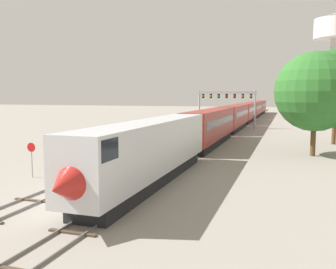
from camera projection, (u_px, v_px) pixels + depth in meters
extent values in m
plane|color=gray|center=(97.00, 198.00, 24.04)|extent=(400.00, 400.00, 0.00)
cube|color=slate|center=(237.00, 126.00, 80.32)|extent=(0.07, 200.00, 0.16)
cube|color=slate|center=(244.00, 126.00, 79.87)|extent=(0.07, 200.00, 0.16)
cube|color=#473828|center=(72.00, 233.00, 17.75)|extent=(2.60, 0.24, 0.10)
cube|color=#473828|center=(110.00, 209.00, 21.53)|extent=(2.60, 0.24, 0.10)
cube|color=#473828|center=(137.00, 192.00, 25.30)|extent=(2.60, 0.24, 0.10)
cube|color=#473828|center=(156.00, 179.00, 29.08)|extent=(2.60, 0.24, 0.10)
cube|color=#473828|center=(172.00, 170.00, 32.86)|extent=(2.60, 0.24, 0.10)
cube|color=#473828|center=(184.00, 162.00, 36.64)|extent=(2.60, 0.24, 0.10)
cube|color=#473828|center=(193.00, 156.00, 40.42)|extent=(2.60, 0.24, 0.10)
cube|color=#473828|center=(202.00, 151.00, 44.20)|extent=(2.60, 0.24, 0.10)
cube|color=#473828|center=(208.00, 146.00, 47.98)|extent=(2.60, 0.24, 0.10)
cube|color=#473828|center=(214.00, 143.00, 51.76)|extent=(2.60, 0.24, 0.10)
cube|color=#473828|center=(219.00, 139.00, 55.54)|extent=(2.60, 0.24, 0.10)
cube|color=#473828|center=(224.00, 137.00, 59.32)|extent=(2.60, 0.24, 0.10)
cube|color=#473828|center=(227.00, 134.00, 63.09)|extent=(2.60, 0.24, 0.10)
cube|color=#473828|center=(231.00, 132.00, 66.87)|extent=(2.60, 0.24, 0.10)
cube|color=#473828|center=(234.00, 130.00, 70.65)|extent=(2.60, 0.24, 0.10)
cube|color=#473828|center=(237.00, 128.00, 74.43)|extent=(2.60, 0.24, 0.10)
cube|color=#473828|center=(239.00, 127.00, 78.21)|extent=(2.60, 0.24, 0.10)
cube|color=#473828|center=(241.00, 125.00, 81.99)|extent=(2.60, 0.24, 0.10)
cube|color=#473828|center=(243.00, 124.00, 85.77)|extent=(2.60, 0.24, 0.10)
cube|color=#473828|center=(245.00, 123.00, 89.55)|extent=(2.60, 0.24, 0.10)
cube|color=#473828|center=(247.00, 122.00, 93.33)|extent=(2.60, 0.24, 0.10)
cube|color=#473828|center=(249.00, 121.00, 97.10)|extent=(2.60, 0.24, 0.10)
cube|color=#473828|center=(250.00, 120.00, 100.88)|extent=(2.60, 0.24, 0.10)
cube|color=#473828|center=(252.00, 119.00, 104.66)|extent=(2.60, 0.24, 0.10)
cube|color=#473828|center=(253.00, 118.00, 108.44)|extent=(2.60, 0.24, 0.10)
cube|color=#473828|center=(254.00, 117.00, 112.22)|extent=(2.60, 0.24, 0.10)
cube|color=#473828|center=(255.00, 116.00, 116.00)|extent=(2.60, 0.24, 0.10)
cube|color=#473828|center=(256.00, 116.00, 119.78)|extent=(2.60, 0.24, 0.10)
cube|color=#473828|center=(257.00, 115.00, 123.56)|extent=(2.60, 0.24, 0.10)
cube|color=#473828|center=(258.00, 115.00, 127.34)|extent=(2.60, 0.24, 0.10)
cube|color=#473828|center=(259.00, 114.00, 131.11)|extent=(2.60, 0.24, 0.10)
cube|color=#473828|center=(260.00, 114.00, 134.89)|extent=(2.60, 0.24, 0.10)
cube|color=#473828|center=(261.00, 113.00, 138.67)|extent=(2.60, 0.24, 0.10)
cube|color=#473828|center=(261.00, 113.00, 142.45)|extent=(2.60, 0.24, 0.10)
cube|color=#473828|center=(262.00, 112.00, 146.23)|extent=(2.60, 0.24, 0.10)
cube|color=#473828|center=(263.00, 112.00, 150.01)|extent=(2.60, 0.24, 0.10)
cube|color=#473828|center=(263.00, 111.00, 153.79)|extent=(2.60, 0.24, 0.10)
cube|color=#473828|center=(264.00, 111.00, 157.57)|extent=(2.60, 0.24, 0.10)
cube|color=#473828|center=(264.00, 111.00, 161.35)|extent=(2.60, 0.24, 0.10)
cube|color=#473828|center=(265.00, 110.00, 165.13)|extent=(2.60, 0.24, 0.10)
cube|color=#473828|center=(265.00, 110.00, 168.90)|extent=(2.60, 0.24, 0.10)
cube|color=#473828|center=(266.00, 110.00, 172.68)|extent=(2.60, 0.24, 0.10)
cube|color=slate|center=(190.00, 134.00, 63.13)|extent=(0.07, 160.00, 0.16)
cube|color=slate|center=(198.00, 134.00, 62.68)|extent=(0.07, 160.00, 0.16)
cube|color=#473828|center=(33.00, 200.00, 23.23)|extent=(2.60, 0.24, 0.10)
cube|color=#473828|center=(68.00, 186.00, 27.01)|extent=(2.60, 0.24, 0.10)
cube|color=#473828|center=(95.00, 175.00, 30.79)|extent=(2.60, 0.24, 0.10)
cube|color=#473828|center=(116.00, 166.00, 34.57)|extent=(2.60, 0.24, 0.10)
cube|color=#473828|center=(133.00, 159.00, 38.35)|extent=(2.60, 0.24, 0.10)
cube|color=#473828|center=(147.00, 153.00, 42.13)|extent=(2.60, 0.24, 0.10)
cube|color=#473828|center=(159.00, 149.00, 45.90)|extent=(2.60, 0.24, 0.10)
cube|color=#473828|center=(169.00, 145.00, 49.68)|extent=(2.60, 0.24, 0.10)
cube|color=#473828|center=(177.00, 141.00, 53.46)|extent=(2.60, 0.24, 0.10)
cube|color=#473828|center=(184.00, 138.00, 57.24)|extent=(2.60, 0.24, 0.10)
cube|color=#473828|center=(191.00, 135.00, 61.02)|extent=(2.60, 0.24, 0.10)
cube|color=#473828|center=(197.00, 133.00, 64.80)|extent=(2.60, 0.24, 0.10)
cube|color=#473828|center=(202.00, 131.00, 68.58)|extent=(2.60, 0.24, 0.10)
cube|color=#473828|center=(206.00, 129.00, 72.36)|extent=(2.60, 0.24, 0.10)
cube|color=#473828|center=(210.00, 127.00, 76.14)|extent=(2.60, 0.24, 0.10)
cube|color=#473828|center=(214.00, 126.00, 79.91)|extent=(2.60, 0.24, 0.10)
cube|color=#473828|center=(217.00, 125.00, 83.69)|extent=(2.60, 0.24, 0.10)
cube|color=#473828|center=(220.00, 123.00, 87.47)|extent=(2.60, 0.24, 0.10)
cube|color=#473828|center=(223.00, 122.00, 91.25)|extent=(2.60, 0.24, 0.10)
cube|color=#473828|center=(226.00, 121.00, 95.03)|extent=(2.60, 0.24, 0.10)
cube|color=#473828|center=(228.00, 120.00, 98.81)|extent=(2.60, 0.24, 0.10)
cube|color=#473828|center=(230.00, 119.00, 102.59)|extent=(2.60, 0.24, 0.10)
cube|color=#473828|center=(232.00, 118.00, 106.37)|extent=(2.60, 0.24, 0.10)
cube|color=#473828|center=(234.00, 118.00, 110.15)|extent=(2.60, 0.24, 0.10)
cube|color=#473828|center=(236.00, 117.00, 113.93)|extent=(2.60, 0.24, 0.10)
cube|color=#473828|center=(238.00, 116.00, 117.70)|extent=(2.60, 0.24, 0.10)
cube|color=#473828|center=(239.00, 116.00, 121.48)|extent=(2.60, 0.24, 0.10)
cube|color=#473828|center=(241.00, 115.00, 125.26)|extent=(2.60, 0.24, 0.10)
cube|color=#473828|center=(242.00, 114.00, 129.04)|extent=(2.60, 0.24, 0.10)
cube|color=#473828|center=(243.00, 114.00, 132.82)|extent=(2.60, 0.24, 0.10)
cube|color=#473828|center=(245.00, 113.00, 136.60)|extent=(2.60, 0.24, 0.10)
cube|color=silver|center=(151.00, 146.00, 27.69)|extent=(3.00, 21.70, 3.80)
cone|color=#B2231E|center=(69.00, 184.00, 17.30)|extent=(2.88, 2.60, 2.88)
cube|color=black|center=(83.00, 148.00, 18.46)|extent=(3.04, 1.80, 1.10)
cube|color=black|center=(151.00, 177.00, 27.95)|extent=(2.52, 19.53, 1.00)
cube|color=maroon|center=(211.00, 124.00, 49.14)|extent=(3.00, 21.70, 3.80)
cube|color=black|center=(211.00, 121.00, 49.09)|extent=(3.04, 19.96, 0.90)
cube|color=black|center=(211.00, 141.00, 49.39)|extent=(2.52, 19.53, 1.00)
cube|color=maroon|center=(234.00, 115.00, 70.58)|extent=(3.00, 21.70, 3.80)
cube|color=black|center=(234.00, 113.00, 70.54)|extent=(3.04, 19.96, 0.90)
cube|color=black|center=(234.00, 128.00, 70.84)|extent=(2.52, 19.53, 1.00)
cube|color=maroon|center=(247.00, 111.00, 92.02)|extent=(3.00, 21.70, 3.80)
cube|color=black|center=(247.00, 109.00, 91.98)|extent=(3.04, 19.96, 0.90)
cube|color=black|center=(247.00, 120.00, 92.28)|extent=(2.52, 19.53, 1.00)
cube|color=maroon|center=(255.00, 108.00, 113.47)|extent=(3.00, 21.70, 3.80)
cube|color=black|center=(255.00, 106.00, 113.43)|extent=(3.04, 19.96, 0.90)
cube|color=black|center=(255.00, 115.00, 113.72)|extent=(2.52, 19.53, 1.00)
cube|color=maroon|center=(260.00, 106.00, 134.91)|extent=(3.00, 21.70, 3.80)
cube|color=black|center=(260.00, 105.00, 134.87)|extent=(3.04, 19.96, 0.90)
cube|color=black|center=(260.00, 112.00, 135.17)|extent=(2.52, 19.53, 1.00)
cylinder|color=#999BA0|center=(199.00, 109.00, 76.92)|extent=(0.36, 0.36, 7.89)
cylinder|color=#999BA0|center=(255.00, 109.00, 73.36)|extent=(0.36, 0.36, 7.89)
cube|color=#999BA0|center=(227.00, 93.00, 74.79)|extent=(12.10, 0.36, 0.50)
cube|color=black|center=(203.00, 96.00, 76.44)|extent=(0.44, 0.32, 0.90)
sphere|color=yellow|center=(203.00, 96.00, 76.26)|extent=(0.28, 0.28, 0.28)
cube|color=black|center=(211.00, 96.00, 75.93)|extent=(0.44, 0.32, 0.90)
sphere|color=yellow|center=(211.00, 96.00, 75.75)|extent=(0.28, 0.28, 0.28)
cube|color=black|center=(219.00, 96.00, 75.42)|extent=(0.44, 0.32, 0.90)
sphere|color=green|center=(219.00, 96.00, 75.24)|extent=(0.28, 0.28, 0.28)
cube|color=black|center=(227.00, 96.00, 74.91)|extent=(0.44, 0.32, 0.90)
sphere|color=red|center=(226.00, 96.00, 74.73)|extent=(0.28, 0.28, 0.28)
cube|color=black|center=(235.00, 96.00, 74.40)|extent=(0.44, 0.32, 0.90)
sphere|color=red|center=(235.00, 96.00, 74.22)|extent=(0.28, 0.28, 0.28)
cube|color=black|center=(243.00, 96.00, 73.89)|extent=(0.44, 0.32, 0.90)
sphere|color=yellow|center=(243.00, 96.00, 73.71)|extent=(0.28, 0.28, 0.28)
cube|color=black|center=(251.00, 96.00, 73.38)|extent=(0.44, 0.32, 0.90)
sphere|color=yellow|center=(251.00, 96.00, 73.20)|extent=(0.28, 0.28, 0.28)
cylinder|color=beige|center=(334.00, 81.00, 86.76)|extent=(2.60, 2.60, 20.05)
cylinder|color=gray|center=(32.00, 164.00, 29.86)|extent=(0.08, 0.08, 2.20)
cylinder|color=red|center=(31.00, 147.00, 29.69)|extent=(0.76, 0.03, 0.76)
cylinder|color=brown|center=(334.00, 120.00, 50.01)|extent=(0.56, 0.56, 6.58)
cylinder|color=brown|center=(313.00, 138.00, 40.41)|extent=(0.56, 0.56, 4.08)
sphere|color=#2D6B28|center=(315.00, 91.00, 39.87)|extent=(8.75, 8.75, 8.75)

